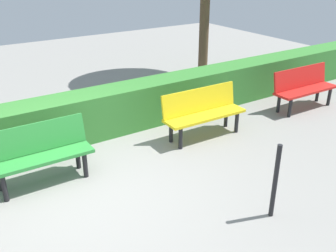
{
  "coord_description": "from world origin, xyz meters",
  "views": [
    {
      "loc": [
        1.36,
        4.29,
        3.02
      ],
      "look_at": [
        -1.63,
        -0.26,
        0.55
      ],
      "focal_mm": 40.68,
      "sensor_mm": 36.0,
      "label": 1
    }
  ],
  "objects": [
    {
      "name": "ground_plane",
      "position": [
        0.0,
        0.0,
        0.0
      ],
      "size": [
        20.93,
        20.93,
        0.0
      ],
      "primitive_type": "plane",
      "color": "gray"
    },
    {
      "name": "railing_post_mid",
      "position": [
        -1.88,
        1.73,
        0.5
      ],
      "size": [
        0.06,
        0.06,
        1.0
      ],
      "primitive_type": "cylinder",
      "color": "black",
      "rests_on": "ground_plane"
    },
    {
      "name": "bench_yellow",
      "position": [
        -2.59,
        -0.6,
        0.48
      ],
      "size": [
        1.55,
        0.49,
        0.86
      ],
      "rotation": [
        0.0,
        0.0,
        -0.02
      ],
      "color": "yellow",
      "rests_on": "ground_plane"
    },
    {
      "name": "bench_green",
      "position": [
        0.28,
        -0.65,
        0.48
      ],
      "size": [
        1.43,
        0.47,
        0.86
      ],
      "rotation": [
        0.0,
        0.0,
        -0.01
      ],
      "color": "#2D8C38",
      "rests_on": "ground_plane"
    },
    {
      "name": "bench_red",
      "position": [
        -5.21,
        -0.52,
        0.48
      ],
      "size": [
        1.54,
        0.49,
        0.86
      ],
      "rotation": [
        0.0,
        0.0,
        -0.02
      ],
      "color": "red",
      "rests_on": "ground_plane"
    },
    {
      "name": "hedge_row",
      "position": [
        -1.22,
        -1.66,
        0.41
      ],
      "size": [
        16.93,
        0.64,
        0.82
      ],
      "primitive_type": "cube",
      "color": "#387F33",
      "rests_on": "ground_plane"
    }
  ]
}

